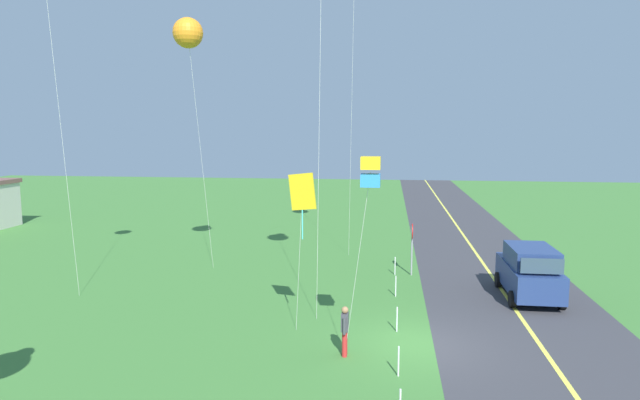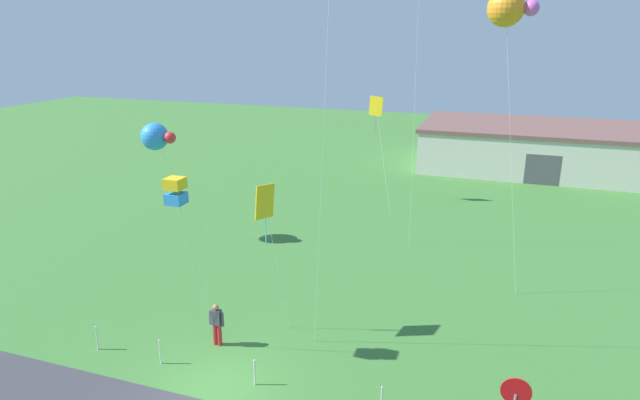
{
  "view_description": "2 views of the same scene",
  "coord_description": "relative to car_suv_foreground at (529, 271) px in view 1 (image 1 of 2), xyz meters",
  "views": [
    {
      "loc": [
        -17.4,
        1.05,
        7.07
      ],
      "look_at": [
        2.64,
        3.64,
        4.44
      ],
      "focal_mm": 30.27,
      "sensor_mm": 36.0,
      "label": 1
    },
    {
      "loc": [
        7.89,
        -12.64,
        10.84
      ],
      "look_at": [
        2.17,
        3.82,
        5.34
      ],
      "focal_mm": 30.79,
      "sensor_mm": 36.0,
      "label": 2
    }
  ],
  "objects": [
    {
      "name": "ground_plane",
      "position": [
        -5.68,
        4.88,
        -1.2
      ],
      "size": [
        120.0,
        120.0,
        0.1
      ],
      "primitive_type": "cube",
      "color": "#3D7533"
    },
    {
      "name": "asphalt_road",
      "position": [
        -5.68,
        0.88,
        -1.15
      ],
      "size": [
        120.0,
        7.0,
        0.0
      ],
      "primitive_type": "cube",
      "color": "#38383D",
      "rests_on": "ground"
    },
    {
      "name": "road_centre_stripe",
      "position": [
        -5.68,
        0.88,
        -1.15
      ],
      "size": [
        120.0,
        0.16,
        0.0
      ],
      "primitive_type": "cube",
      "color": "#E5E04C",
      "rests_on": "asphalt_road"
    },
    {
      "name": "car_suv_foreground",
      "position": [
        0.0,
        0.0,
        0.0
      ],
      "size": [
        4.4,
        2.12,
        2.24
      ],
      "color": "navy",
      "rests_on": "ground"
    },
    {
      "name": "stop_sign",
      "position": [
        3.03,
        4.78,
        0.65
      ],
      "size": [
        0.76,
        0.08,
        2.56
      ],
      "color": "gray",
      "rests_on": "ground"
    },
    {
      "name": "person_adult_near",
      "position": [
        -6.87,
        7.24,
        -0.29
      ],
      "size": [
        0.58,
        0.22,
        1.6
      ],
      "rotation": [
        0.0,
        0.0,
        0.77
      ],
      "color": "red",
      "rests_on": "ground"
    },
    {
      "name": "kite_red_low",
      "position": [
        -7.59,
        6.47,
        4.72
      ],
      "size": [
        1.01,
        1.06,
        6.32
      ],
      "color": "silver",
      "rests_on": "ground"
    },
    {
      "name": "kite_yellow_high",
      "position": [
        1.73,
        15.3,
        10.38
      ],
      "size": [
        2.23,
        1.4,
        12.23
      ],
      "color": "silver",
      "rests_on": "ground"
    },
    {
      "name": "kite_cyan_top",
      "position": [
        -5.57,
        8.79,
        3.8
      ],
      "size": [
        0.87,
        1.0,
        5.69
      ],
      "color": "silver",
      "rests_on": "ground"
    },
    {
      "name": "fence_post_1",
      "position": [
        -8.11,
        5.58,
        -0.7
      ],
      "size": [
        0.05,
        0.05,
        0.9
      ],
      "primitive_type": "cylinder",
      "color": "silver",
      "rests_on": "ground"
    },
    {
      "name": "fence_post_2",
      "position": [
        -4.61,
        5.58,
        -0.7
      ],
      "size": [
        0.05,
        0.05,
        0.9
      ],
      "primitive_type": "cylinder",
      "color": "silver",
      "rests_on": "ground"
    },
    {
      "name": "fence_post_3",
      "position": [
        -0.52,
        5.58,
        -0.7
      ],
      "size": [
        0.05,
        0.05,
        0.9
      ],
      "primitive_type": "cylinder",
      "color": "silver",
      "rests_on": "ground"
    },
    {
      "name": "fence_post_4",
      "position": [
        2.98,
        5.58,
        -0.7
      ],
      "size": [
        0.05,
        0.05,
        0.9
      ],
      "primitive_type": "cylinder",
      "color": "silver",
      "rests_on": "ground"
    }
  ]
}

